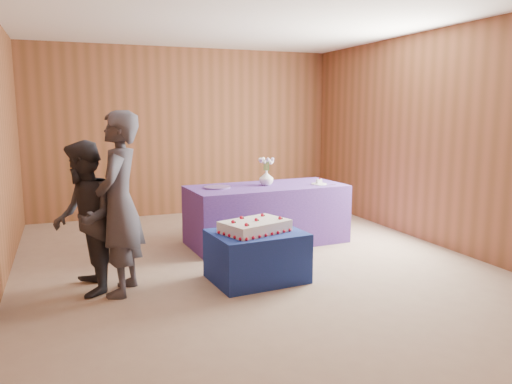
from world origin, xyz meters
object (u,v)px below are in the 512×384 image
cake_table (257,256)px  sheet_cake (255,226)px  vase (266,178)px  serving_table (267,214)px  guest_left (119,204)px  guest_right (84,218)px

cake_table → sheet_cake: 0.31m
cake_table → vase: (0.65, 1.34, 0.60)m
serving_table → guest_left: size_ratio=1.17×
serving_table → vase: 0.47m
vase → guest_left: bearing=-148.1°
cake_table → serving_table: size_ratio=0.45×
sheet_cake → guest_left: 1.33m
cake_table → sheet_cake: (-0.02, -0.00, 0.31)m
cake_table → serving_table: serving_table is taller
cake_table → guest_right: bearing=166.8°
cake_table → guest_left: size_ratio=0.53×
serving_table → guest_right: guest_right is taller
cake_table → guest_left: bearing=170.2°
guest_left → guest_right: (-0.31, 0.12, -0.13)m
guest_left → guest_right: bearing=-90.1°
sheet_cake → vase: 1.52m
guest_left → sheet_cake: bearing=106.6°
cake_table → vase: vase is taller
serving_table → guest_right: 2.52m
cake_table → serving_table: (0.64, 1.30, 0.12)m
cake_table → guest_right: guest_right is taller
cake_table → vase: 1.60m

